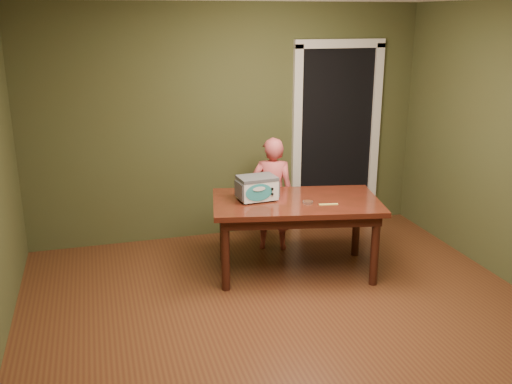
# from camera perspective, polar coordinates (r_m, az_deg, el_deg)

# --- Properties ---
(floor) EXTENTS (5.00, 5.00, 0.00)m
(floor) POSITION_cam_1_polar(r_m,az_deg,el_deg) (4.63, 4.93, -14.79)
(floor) COLOR #5B321A
(floor) RESTS_ON ground
(room_shell) EXTENTS (4.52, 5.02, 2.61)m
(room_shell) POSITION_cam_1_polar(r_m,az_deg,el_deg) (4.00, 5.56, 6.43)
(room_shell) COLOR #404726
(room_shell) RESTS_ON ground
(doorway) EXTENTS (1.10, 0.66, 2.25)m
(doorway) POSITION_cam_1_polar(r_m,az_deg,el_deg) (7.14, 7.03, 5.82)
(doorway) COLOR black
(doorway) RESTS_ON ground
(dining_table) EXTENTS (1.75, 1.20, 0.75)m
(dining_table) POSITION_cam_1_polar(r_m,az_deg,el_deg) (5.54, 4.02, -1.78)
(dining_table) COLOR #3C190D
(dining_table) RESTS_ON floor
(toy_oven) EXTENTS (0.40, 0.29, 0.23)m
(toy_oven) POSITION_cam_1_polar(r_m,az_deg,el_deg) (5.46, 0.11, 0.48)
(toy_oven) COLOR #4C4F54
(toy_oven) RESTS_ON dining_table
(baking_pan) EXTENTS (0.10, 0.10, 0.02)m
(baking_pan) POSITION_cam_1_polar(r_m,az_deg,el_deg) (5.42, 5.20, -1.01)
(baking_pan) COLOR silver
(baking_pan) RESTS_ON dining_table
(spatula) EXTENTS (0.18, 0.06, 0.01)m
(spatula) POSITION_cam_1_polar(r_m,az_deg,el_deg) (5.40, 7.27, -1.23)
(spatula) COLOR #F5EA6A
(spatula) RESTS_ON dining_table
(child) EXTENTS (0.53, 0.44, 1.24)m
(child) POSITION_cam_1_polar(r_m,az_deg,el_deg) (6.12, 1.65, -0.20)
(child) COLOR #C95254
(child) RESTS_ON floor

